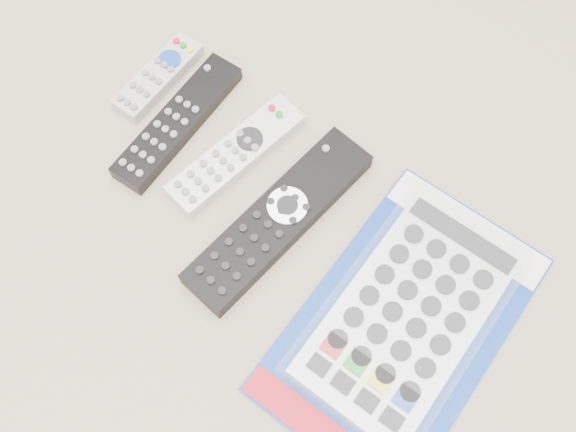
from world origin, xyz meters
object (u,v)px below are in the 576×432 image
Objects in this scene: remote_small_grey at (158,77)px; remote_silver_dvd at (236,155)px; remote_large_black at (279,219)px; remote_slim_black at (177,122)px; jumbo_remote_packaged at (407,316)px.

remote_small_grey and remote_silver_dvd have the same top height.
remote_silver_dvd is at bearing 164.48° from remote_large_black.
remote_large_black is (0.18, -0.03, 0.00)m from remote_slim_black.
remote_small_grey is 0.52× the size of remote_large_black.
remote_slim_black reaches higher than remote_silver_dvd.
remote_small_grey is at bearing 170.81° from remote_large_black.
remote_slim_black is 0.08m from remote_silver_dvd.
jumbo_remote_packaged is (0.35, -0.03, 0.01)m from remote_slim_black.
remote_large_black reaches higher than remote_small_grey.
remote_small_grey is at bearing 169.75° from jumbo_remote_packaged.
remote_small_grey is 0.42× the size of jumbo_remote_packaged.
jumbo_remote_packaged reaches higher than remote_silver_dvd.
remote_small_grey is 0.15m from remote_silver_dvd.
remote_small_grey is 0.71× the size of remote_silver_dvd.
remote_slim_black is at bearing -30.71° from remote_small_grey.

